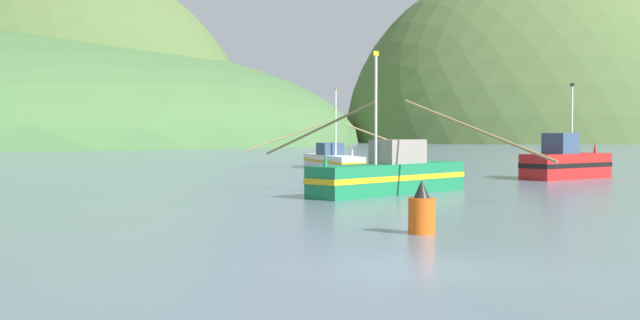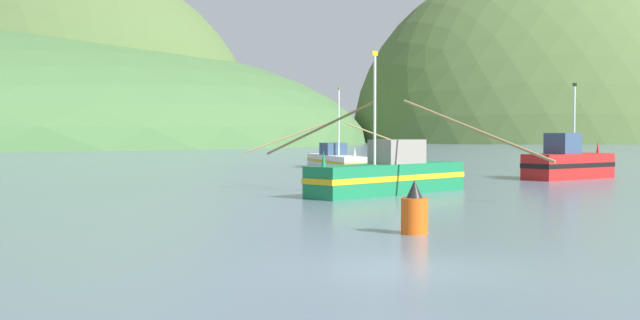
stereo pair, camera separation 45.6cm
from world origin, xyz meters
The scene contains 7 objects.
ground_plane centered at (0.00, 0.00, 0.00)m, with size 600.00×600.00×0.00m, color slate.
hill_far_right centered at (96.77, 176.62, 0.00)m, with size 100.76×80.61×92.89m, color #516B38.
hill_far_left centered at (-24.76, 159.47, 0.00)m, with size 88.44×70.75×78.91m, color #516B38.
fishing_boat_white centered at (8.99, 44.03, 0.67)m, with size 13.67×10.45×6.10m.
fishing_boat_green centered at (5.59, 19.41, 0.87)m, with size 9.08×13.84×6.38m.
fishing_boat_red centered at (19.39, 28.17, 0.93)m, with size 6.60×4.44×5.71m.
channel_buoy centered at (1.94, 5.49, 0.61)m, with size 0.75×0.75×1.50m.
Camera 2 is at (-5.46, -15.88, 2.85)m, focal length 45.80 mm.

